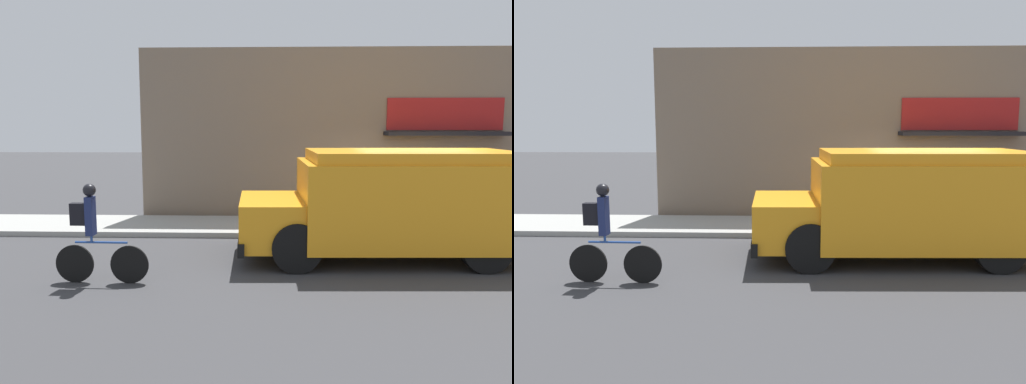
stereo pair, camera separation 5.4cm
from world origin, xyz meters
TOP-DOWN VIEW (x-y plane):
  - ground_plane at (0.00, 0.00)m, footprint 70.00×70.00m
  - sidewalk at (0.00, 1.08)m, footprint 28.00×2.16m
  - storefront at (0.04, 2.47)m, footprint 13.49×0.79m
  - school_bus at (-0.84, -1.53)m, footprint 5.44×2.88m
  - cyclist at (-6.07, -3.29)m, footprint 1.54×0.21m
  - trash_bin at (0.73, 1.05)m, footprint 0.56×0.56m

SIDE VIEW (x-z plane):
  - ground_plane at x=0.00m, z-range 0.00..0.00m
  - sidewalk at x=0.00m, z-range 0.00..0.13m
  - trash_bin at x=0.73m, z-range 0.13..0.97m
  - cyclist at x=-6.07m, z-range -0.02..1.63m
  - school_bus at x=-0.84m, z-range 0.06..2.15m
  - storefront at x=0.04m, z-range 0.01..4.62m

